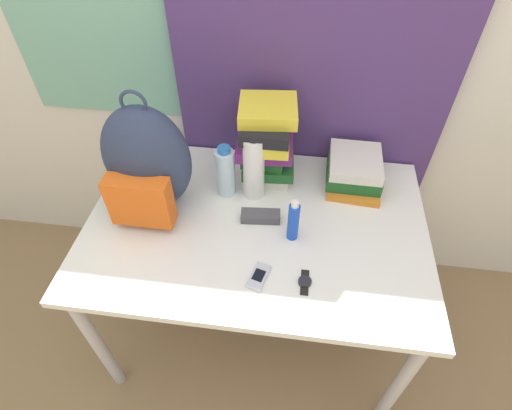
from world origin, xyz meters
name	(u,v)px	position (x,y,z in m)	size (l,w,h in m)	color
ground_plane	(243,409)	(0.00, 0.00, 0.00)	(12.00, 12.00, 0.00)	#8C704C
wall_back	(272,42)	(0.00, 0.95, 1.25)	(6.00, 0.06, 2.50)	silver
curtain_blue	(315,51)	(0.16, 0.90, 1.25)	(1.10, 0.04, 2.50)	#4C336B
desk	(256,237)	(0.00, 0.43, 0.69)	(1.30, 0.87, 0.77)	silver
backpack	(147,163)	(-0.41, 0.49, 0.98)	(0.33, 0.28, 0.50)	#2D3851
book_stack_left	(267,141)	(0.01, 0.72, 0.95)	(0.24, 0.28, 0.35)	silver
book_stack_center	(354,171)	(0.37, 0.72, 0.83)	(0.24, 0.28, 0.13)	orange
water_bottle	(225,172)	(-0.14, 0.59, 0.88)	(0.08, 0.08, 0.23)	silver
sports_bottle	(254,167)	(-0.03, 0.59, 0.91)	(0.08, 0.08, 0.30)	white
sunscreen_bottle	(293,221)	(0.14, 0.39, 0.86)	(0.04, 0.04, 0.18)	blue
cell_phone	(259,277)	(0.04, 0.19, 0.78)	(0.08, 0.12, 0.02)	#B7BCC6
sunglasses_case	(261,216)	(0.01, 0.46, 0.79)	(0.15, 0.07, 0.04)	#47474C
wristwatch	(305,282)	(0.20, 0.19, 0.78)	(0.05, 0.10, 0.01)	black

